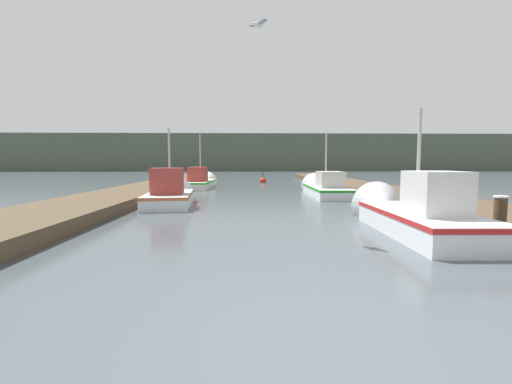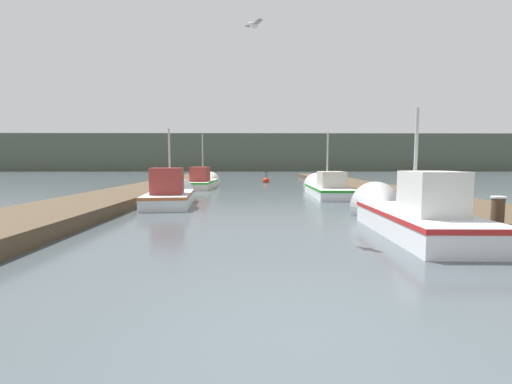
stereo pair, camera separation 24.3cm
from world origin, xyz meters
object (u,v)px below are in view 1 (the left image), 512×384
fishing_boat_3 (201,181)px  seagull_lead (258,25)px  mooring_piling_0 (192,178)px  fishing_boat_0 (409,213)px  mooring_piling_1 (500,218)px  fishing_boat_1 (171,194)px  fishing_boat_2 (324,188)px  channel_buoy (263,181)px

fishing_boat_3 → seagull_lead: size_ratio=12.45×
mooring_piling_0 → fishing_boat_3: bearing=-62.7°
fishing_boat_0 → seagull_lead: size_ratio=10.46×
mooring_piling_1 → seagull_lead: (-5.16, 1.23, 4.41)m
seagull_lead → fishing_boat_3: bearing=153.1°
fishing_boat_0 → seagull_lead: bearing=-176.6°
fishing_boat_1 → mooring_piling_0: bearing=89.1°
fishing_boat_0 → fishing_boat_2: size_ratio=0.84×
fishing_boat_3 → fishing_boat_0: bearing=-62.8°
mooring_piling_0 → mooring_piling_1: 20.47m
fishing_boat_2 → fishing_boat_1: bearing=-149.0°
fishing_boat_1 → seagull_lead: seagull_lead is taller
seagull_lead → fishing_boat_0: bearing=52.5°
fishing_boat_1 → fishing_boat_3: (-0.03, 9.62, -0.01)m
fishing_boat_0 → fishing_boat_1: size_ratio=1.17×
fishing_boat_3 → channel_buoy: (4.46, 5.00, -0.25)m
seagull_lead → fishing_boat_1: bearing=172.0°
fishing_boat_1 → fishing_boat_2: size_ratio=0.72×
fishing_boat_1 → seagull_lead: (3.31, -5.41, 4.49)m
mooring_piling_1 → channel_buoy: size_ratio=0.95×
fishing_boat_2 → fishing_boat_0: bearing=-88.5°
fishing_boat_2 → seagull_lead: 11.18m
mooring_piling_0 → channel_buoy: mooring_piling_0 is taller
fishing_boat_0 → seagull_lead: 5.92m
fishing_boat_0 → fishing_boat_3: bearing=117.2°
fishing_boat_3 → fishing_boat_2: bearing=-36.3°
mooring_piling_0 → mooring_piling_1: (9.47, -18.14, -0.01)m
mooring_piling_0 → seagull_lead: size_ratio=1.99×
fishing_boat_3 → mooring_piling_1: fishing_boat_3 is taller
fishing_boat_0 → mooring_piling_0: fishing_boat_0 is taller
fishing_boat_3 → seagull_lead: 16.05m
mooring_piling_0 → channel_buoy: size_ratio=0.96×
mooring_piling_1 → channel_buoy: mooring_piling_1 is taller
fishing_boat_0 → channel_buoy: bearing=99.2°
fishing_boat_2 → mooring_piling_1: bearing=-81.5°
mooring_piling_0 → channel_buoy: 6.27m
fishing_boat_2 → mooring_piling_1: 10.80m
fishing_boat_1 → channel_buoy: fishing_boat_1 is taller
mooring_piling_1 → seagull_lead: 6.90m
mooring_piling_1 → seagull_lead: seagull_lead is taller
fishing_boat_1 → mooring_piling_0: size_ratio=4.50×
fishing_boat_0 → fishing_boat_2: fishing_boat_2 is taller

